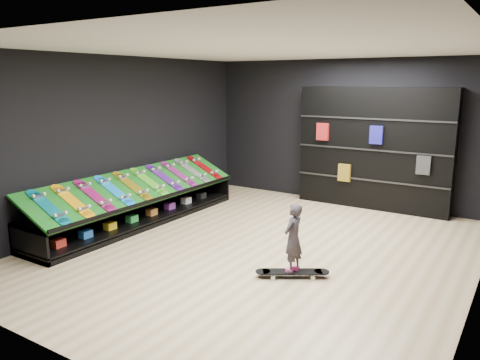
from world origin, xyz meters
The scene contains 20 objects.
floor centered at (0.00, 0.00, 0.00)m, with size 6.00×7.00×0.01m, color #CFB78B.
ceiling centered at (0.00, 0.00, 3.00)m, with size 6.00×7.00×0.01m, color white.
wall_back centered at (0.00, 3.50, 1.50)m, with size 6.00×0.02×3.00m, color black.
wall_front centered at (0.00, -3.50, 1.50)m, with size 6.00×0.02×3.00m, color black.
wall_left centered at (-3.00, 0.00, 1.50)m, with size 0.02×7.00×3.00m, color black.
display_rack centered at (-2.55, 0.00, 0.25)m, with size 0.90×4.50×0.50m, color black, non-canonical shape.
turf_ramp centered at (-2.50, 0.00, 0.71)m, with size 1.00×4.50×0.04m, color #0D5210.
back_shelving centered at (0.69, 3.32, 1.22)m, with size 3.04×0.36×2.43m, color black.
floor_skateboard centered at (0.90, -0.70, 0.04)m, with size 0.98×0.22×0.09m, color black, non-canonical shape.
child centered at (0.90, -0.70, 0.37)m, with size 0.21×0.15×0.55m, color black.
display_board_0 centered at (-2.49, -1.90, 0.74)m, with size 0.98×0.22×0.09m, color #0C8C99, non-canonical shape.
display_board_1 centered at (-2.49, -1.48, 0.74)m, with size 0.98×0.22×0.09m, color yellow, non-canonical shape.
display_board_2 centered at (-2.49, -1.06, 0.74)m, with size 0.98×0.22×0.09m, color #E5198C, non-canonical shape.
display_board_3 centered at (-2.49, -0.63, 0.74)m, with size 0.98×0.22×0.09m, color blue, non-canonical shape.
display_board_4 centered at (-2.49, -0.21, 0.74)m, with size 0.98×0.22×0.09m, color yellow, non-canonical shape.
display_board_5 centered at (-2.49, 0.21, 0.74)m, with size 0.98×0.22×0.09m, color green, non-canonical shape.
display_board_6 centered at (-2.49, 0.63, 0.74)m, with size 0.98×0.22×0.09m, color purple, non-canonical shape.
display_board_7 centered at (-2.49, 1.06, 0.74)m, with size 0.98×0.22×0.09m, color #2626BF, non-canonical shape.
display_board_8 centered at (-2.49, 1.48, 0.74)m, with size 0.98×0.22×0.09m, color black, non-canonical shape.
display_board_9 centered at (-2.49, 1.90, 0.74)m, with size 0.98×0.22×0.09m, color red, non-canonical shape.
Camera 1 is at (3.44, -5.95, 2.56)m, focal length 35.00 mm.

